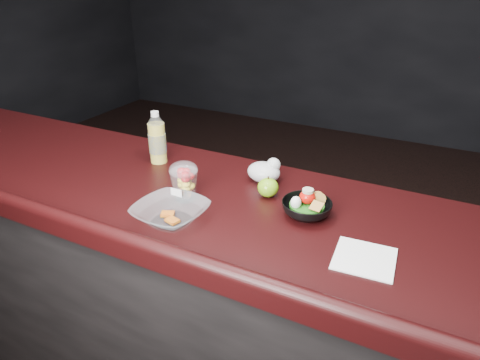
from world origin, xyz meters
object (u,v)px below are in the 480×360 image
Objects in this scene: lemonade_bottle at (157,141)px; green_apple at (268,187)px; fruit_cup at (184,181)px; snack_bowl at (306,207)px; takeout_bowl at (171,213)px.

lemonade_bottle reaches higher than green_apple.
fruit_cup reaches higher than green_apple.
snack_bowl is (0.67, -0.13, -0.06)m from lemonade_bottle.
green_apple is 0.17m from snack_bowl.
green_apple is (0.51, -0.07, -0.05)m from lemonade_bottle.
fruit_cup is at bearing 105.82° from takeout_bowl.
lemonade_bottle reaches higher than fruit_cup.
fruit_cup is 0.41m from snack_bowl.
lemonade_bottle is 1.07× the size of snack_bowl.
snack_bowl is 0.43m from takeout_bowl.
green_apple is at bearing 54.17° from takeout_bowl.
fruit_cup is at bearing -148.60° from green_apple.
fruit_cup is 0.29m from green_apple.
lemonade_bottle is 0.52m from green_apple.
green_apple is 0.38× the size of snack_bowl.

